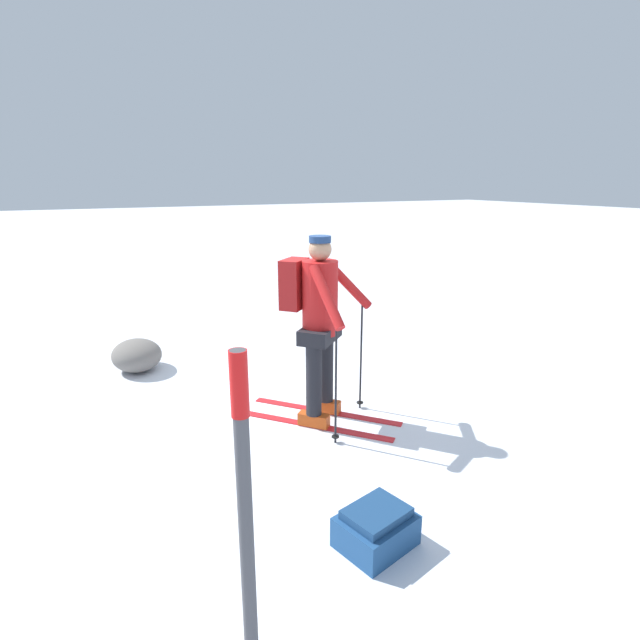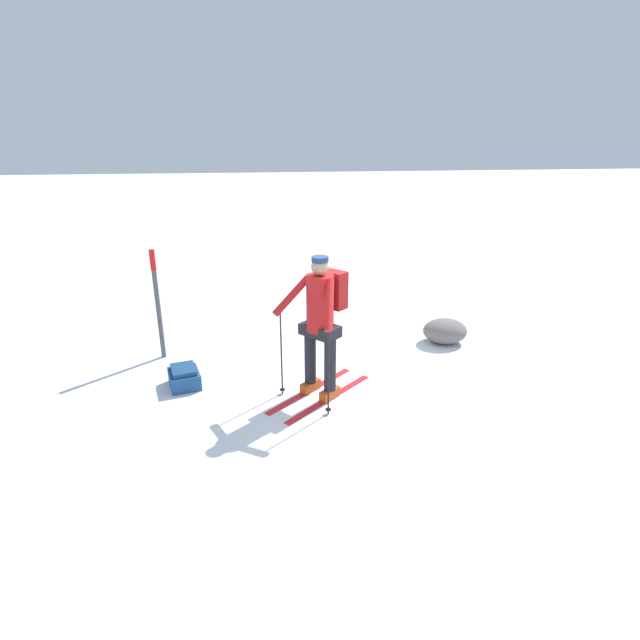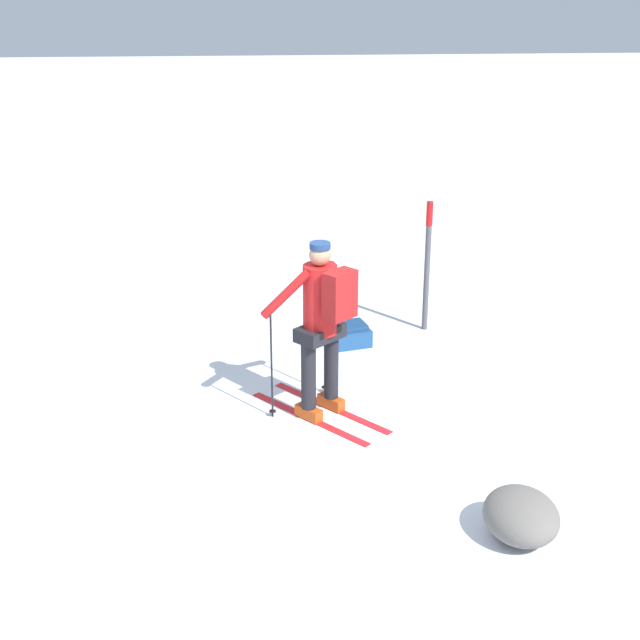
{
  "view_description": "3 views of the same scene",
  "coord_description": "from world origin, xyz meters",
  "px_view_note": "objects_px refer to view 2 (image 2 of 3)",
  "views": [
    {
      "loc": [
        -4.69,
        2.17,
        2.32
      ],
      "look_at": [
        -0.65,
        0.1,
        1.03
      ],
      "focal_mm": 28.0,
      "sensor_mm": 36.0,
      "label": 1
    },
    {
      "loc": [
        -1.46,
        -5.56,
        3.17
      ],
      "look_at": [
        -0.65,
        0.1,
        1.03
      ],
      "focal_mm": 28.0,
      "sensor_mm": 36.0,
      "label": 2
    },
    {
      "loc": [
        7.46,
        -0.54,
        4.27
      ],
      "look_at": [
        -0.65,
        0.1,
        1.03
      ],
      "focal_mm": 50.0,
      "sensor_mm": 36.0,
      "label": 3
    }
  ],
  "objects_px": {
    "trail_marker": "(157,297)",
    "rock_boulder": "(445,331)",
    "dropped_backpack": "(184,377)",
    "skier": "(321,317)"
  },
  "relations": [
    {
      "from": "trail_marker",
      "to": "rock_boulder",
      "type": "xyz_separation_m",
      "value": [
        4.42,
        -0.06,
        -0.76
      ]
    },
    {
      "from": "dropped_backpack",
      "to": "trail_marker",
      "type": "height_order",
      "value": "trail_marker"
    },
    {
      "from": "dropped_backpack",
      "to": "rock_boulder",
      "type": "relative_size",
      "value": 0.77
    },
    {
      "from": "skier",
      "to": "trail_marker",
      "type": "height_order",
      "value": "skier"
    },
    {
      "from": "skier",
      "to": "dropped_backpack",
      "type": "xyz_separation_m",
      "value": [
        -1.78,
        0.47,
        -0.94
      ]
    },
    {
      "from": "dropped_backpack",
      "to": "trail_marker",
      "type": "xyz_separation_m",
      "value": [
        -0.42,
        1.0,
        0.83
      ]
    },
    {
      "from": "dropped_backpack",
      "to": "skier",
      "type": "bearing_deg",
      "value": -14.92
    },
    {
      "from": "skier",
      "to": "trail_marker",
      "type": "relative_size",
      "value": 1.11
    },
    {
      "from": "trail_marker",
      "to": "dropped_backpack",
      "type": "bearing_deg",
      "value": -67.34
    },
    {
      "from": "dropped_backpack",
      "to": "rock_boulder",
      "type": "distance_m",
      "value": 4.11
    }
  ]
}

